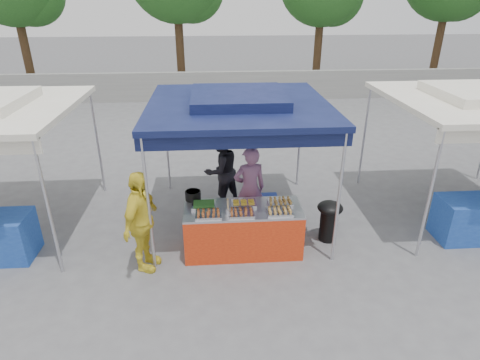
{
  "coord_description": "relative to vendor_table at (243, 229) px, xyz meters",
  "views": [
    {
      "loc": [
        -0.48,
        -6.03,
        4.15
      ],
      "look_at": [
        0.0,
        0.6,
        1.05
      ],
      "focal_mm": 30.0,
      "sensor_mm": 36.0,
      "label": 1
    }
  ],
  "objects": [
    {
      "name": "cooking_pot",
      "position": [
        -0.85,
        0.38,
        0.51
      ],
      "size": [
        0.27,
        0.27,
        0.16
      ],
      "primitive_type": "cylinder",
      "color": "black",
      "rests_on": "vendor_table"
    },
    {
      "name": "ground_plane",
      "position": [
        0.0,
        0.1,
        -0.43
      ],
      "size": [
        80.0,
        80.0,
        0.0
      ],
      "primitive_type": "plane",
      "color": "#5A5A5D"
    },
    {
      "name": "crate_right",
      "position": [
        0.45,
        0.74,
        -0.26
      ],
      "size": [
        0.56,
        0.39,
        0.34
      ],
      "primitive_type": "cube",
      "color": "#1430A3",
      "rests_on": "ground_plane"
    },
    {
      "name": "wok_burner",
      "position": [
        1.59,
        0.23,
        0.03
      ],
      "size": [
        0.46,
        0.46,
        0.77
      ],
      "rotation": [
        0.0,
        0.0,
        -0.43
      ],
      "color": "black",
      "rests_on": "ground_plane"
    },
    {
      "name": "crate_left",
      "position": [
        -0.27,
        0.62,
        -0.29
      ],
      "size": [
        0.46,
        0.32,
        0.28
      ],
      "primitive_type": "cube",
      "color": "#1430A3",
      "rests_on": "ground_plane"
    },
    {
      "name": "skewer_cup",
      "position": [
        -0.26,
        -0.2,
        0.48
      ],
      "size": [
        0.09,
        0.09,
        0.11
      ],
      "primitive_type": "cylinder",
      "color": "silver",
      "rests_on": "vendor_table"
    },
    {
      "name": "food_tray_fr",
      "position": [
        0.59,
        -0.22,
        0.46
      ],
      "size": [
        0.42,
        0.3,
        0.07
      ],
      "color": "silver",
      "rests_on": "vendor_table"
    },
    {
      "name": "food_tray_bm",
      "position": [
        0.02,
        0.11,
        0.46
      ],
      "size": [
        0.42,
        0.3,
        0.07
      ],
      "color": "silver",
      "rests_on": "vendor_table"
    },
    {
      "name": "food_tray_br",
      "position": [
        0.65,
        0.11,
        0.46
      ],
      "size": [
        0.42,
        0.3,
        0.07
      ],
      "color": "silver",
      "rests_on": "vendor_table"
    },
    {
      "name": "main_canopy",
      "position": [
        0.0,
        1.07,
        1.94
      ],
      "size": [
        3.2,
        3.2,
        2.57
      ],
      "color": "silver",
      "rests_on": "ground_plane"
    },
    {
      "name": "back_wall",
      "position": [
        0.0,
        11.1,
        0.17
      ],
      "size": [
        40.0,
        0.25,
        1.2
      ],
      "primitive_type": "cube",
      "color": "gray",
      "rests_on": "ground_plane"
    },
    {
      "name": "crate_stacked",
      "position": [
        0.45,
        0.74,
        0.07
      ],
      "size": [
        0.54,
        0.38,
        0.33
      ],
      "primitive_type": "cube",
      "color": "#1430A3",
      "rests_on": "crate_right"
    },
    {
      "name": "helper_man",
      "position": [
        -0.32,
        1.67,
        0.4
      ],
      "size": [
        1.01,
        0.97,
        1.65
      ],
      "primitive_type": "imported",
      "rotation": [
        0.0,
        0.0,
        3.74
      ],
      "color": "black",
      "rests_on": "ground_plane"
    },
    {
      "name": "vendor_woman",
      "position": [
        0.18,
        0.75,
        0.41
      ],
      "size": [
        0.67,
        0.5,
        1.67
      ],
      "primitive_type": "imported",
      "rotation": [
        0.0,
        0.0,
        3.33
      ],
      "color": "#8A587D",
      "rests_on": "ground_plane"
    },
    {
      "name": "food_tray_fl",
      "position": [
        -0.58,
        -0.23,
        0.46
      ],
      "size": [
        0.42,
        0.3,
        0.07
      ],
      "color": "silver",
      "rests_on": "vendor_table"
    },
    {
      "name": "customer_person",
      "position": [
        -1.64,
        -0.37,
        0.44
      ],
      "size": [
        0.7,
        1.09,
        1.72
      ],
      "primitive_type": "imported",
      "rotation": [
        0.0,
        0.0,
        1.27
      ],
      "color": "yellow",
      "rests_on": "ground_plane"
    },
    {
      "name": "vendor_table",
      "position": [
        0.0,
        0.0,
        0.0
      ],
      "size": [
        2.0,
        0.8,
        0.85
      ],
      "color": "red",
      "rests_on": "ground_plane"
    },
    {
      "name": "food_tray_fm",
      "position": [
        -0.05,
        -0.23,
        0.46
      ],
      "size": [
        0.42,
        0.3,
        0.07
      ],
      "color": "silver",
      "rests_on": "vendor_table"
    },
    {
      "name": "food_tray_bl",
      "position": [
        -0.66,
        0.09,
        0.46
      ],
      "size": [
        0.42,
        0.3,
        0.07
      ],
      "color": "silver",
      "rests_on": "vendor_table"
    }
  ]
}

